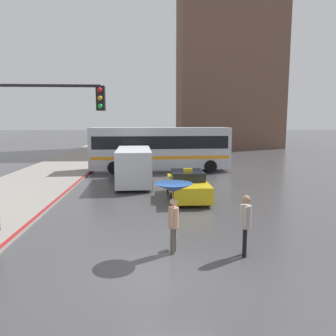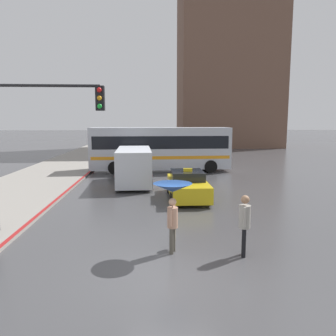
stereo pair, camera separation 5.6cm
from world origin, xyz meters
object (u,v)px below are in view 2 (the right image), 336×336
(city_bus, at_px, (160,147))
(pedestrian_man, at_px, (245,220))
(ambulance_van, at_px, (134,165))
(traffic_light, at_px, (39,125))
(pedestrian_with_umbrella, at_px, (173,196))
(taxi, at_px, (188,185))

(city_bus, distance_m, pedestrian_man, 16.54)
(ambulance_van, height_order, traffic_light, traffic_light)
(ambulance_van, bearing_deg, city_bus, -110.56)
(pedestrian_with_umbrella, xyz_separation_m, pedestrian_man, (2.01, -0.35, -0.64))
(taxi, bearing_deg, traffic_light, 41.77)
(ambulance_van, relative_size, pedestrian_with_umbrella, 2.63)
(city_bus, height_order, pedestrian_man, city_bus)
(pedestrian_with_umbrella, bearing_deg, ambulance_van, 28.21)
(pedestrian_man, xyz_separation_m, traffic_light, (-6.31, 2.30, 2.64))
(pedestrian_man, bearing_deg, city_bus, -157.07)
(pedestrian_man, distance_m, traffic_light, 7.22)
(ambulance_van, distance_m, traffic_light, 9.57)
(city_bus, bearing_deg, traffic_light, -20.12)
(taxi, bearing_deg, pedestrian_with_umbrella, 79.77)
(taxi, distance_m, pedestrian_with_umbrella, 7.10)
(taxi, height_order, ambulance_van, ambulance_van)
(taxi, relative_size, traffic_light, 0.81)
(city_bus, distance_m, pedestrian_with_umbrella, 16.07)
(city_bus, xyz_separation_m, traffic_light, (-4.48, -14.12, 1.82))
(ambulance_van, bearing_deg, taxi, 124.32)
(taxi, distance_m, city_bus, 9.31)
(pedestrian_man, bearing_deg, pedestrian_with_umbrella, -83.30)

